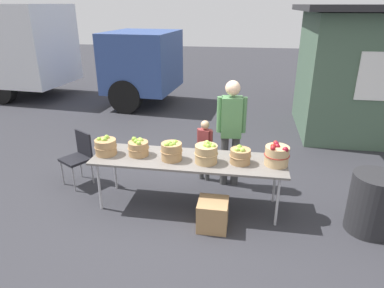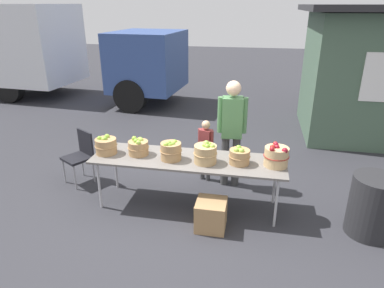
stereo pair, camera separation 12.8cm
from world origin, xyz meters
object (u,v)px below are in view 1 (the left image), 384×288
at_px(box_truck, 31,49).
at_px(produce_crate, 213,214).
at_px(child_customer, 205,146).
at_px(apple_basket_green_4, 240,155).
at_px(vendor_adult, 231,126).
at_px(apple_basket_green_1, 138,147).
at_px(folding_chair, 79,154).
at_px(apple_basket_red_0, 277,155).
at_px(apple_basket_green_3, 206,153).
at_px(apple_basket_green_2, 172,151).
at_px(market_table, 189,161).
at_px(apple_basket_green_0, 106,146).
at_px(trash_barrel, 373,203).

xyz_separation_m(box_truck, produce_crate, (6.23, -5.99, -1.29)).
bearing_deg(child_customer, apple_basket_green_4, 143.25).
relative_size(vendor_adult, produce_crate, 4.38).
xyz_separation_m(apple_basket_green_1, folding_chair, (-1.14, 0.39, -0.36)).
xyz_separation_m(apple_basket_green_1, apple_basket_red_0, (1.92, -0.01, 0.02)).
distance_m(apple_basket_green_1, apple_basket_green_3, 0.99).
relative_size(apple_basket_green_2, folding_chair, 0.36).
xyz_separation_m(apple_basket_green_3, apple_basket_green_4, (0.45, 0.06, -0.02)).
relative_size(vendor_adult, child_customer, 1.64).
distance_m(market_table, vendor_adult, 0.97).
bearing_deg(apple_basket_green_1, apple_basket_green_0, -173.92).
height_order(apple_basket_red_0, vendor_adult, vendor_adult).
xyz_separation_m(apple_basket_green_4, child_customer, (-0.59, 0.86, -0.25)).
xyz_separation_m(apple_basket_green_0, apple_basket_green_2, (0.97, -0.03, 0.02)).
bearing_deg(child_customer, produce_crate, 120.86).
distance_m(apple_basket_green_2, trash_barrel, 2.69).
relative_size(apple_basket_green_2, vendor_adult, 0.18).
distance_m(box_truck, produce_crate, 8.74).
bearing_deg(vendor_adult, apple_basket_green_0, 19.28).
bearing_deg(folding_chair, produce_crate, 10.24).
xyz_separation_m(apple_basket_green_2, box_truck, (-5.60, 5.58, 0.60)).
xyz_separation_m(vendor_adult, box_truck, (-6.36, 4.76, 0.48)).
bearing_deg(apple_basket_green_0, market_table, 1.81).
bearing_deg(trash_barrel, apple_basket_green_3, 176.68).
xyz_separation_m(box_truck, trash_barrel, (8.25, -5.71, -1.09)).
distance_m(apple_basket_green_4, produce_crate, 0.87).
relative_size(apple_basket_green_4, vendor_adult, 0.17).
distance_m(apple_basket_green_0, apple_basket_green_2, 0.97).
relative_size(apple_basket_green_2, apple_basket_green_3, 0.94).
bearing_deg(apple_basket_green_2, apple_basket_green_4, 2.73).
bearing_deg(apple_basket_green_1, market_table, -0.97).
distance_m(apple_basket_green_0, apple_basket_green_1, 0.47).
bearing_deg(produce_crate, market_table, 130.08).
xyz_separation_m(market_table, produce_crate, (0.41, -0.48, -0.52)).
xyz_separation_m(apple_basket_green_3, trash_barrel, (2.16, -0.13, -0.49)).
bearing_deg(market_table, apple_basket_green_3, -16.46).
xyz_separation_m(child_customer, trash_barrel, (2.30, -1.04, -0.22)).
xyz_separation_m(apple_basket_green_4, produce_crate, (-0.31, -0.46, -0.67)).
bearing_deg(apple_basket_green_1, apple_basket_red_0, -0.20).
bearing_deg(produce_crate, apple_basket_green_1, 156.39).
bearing_deg(apple_basket_red_0, folding_chair, 172.66).
distance_m(child_customer, produce_crate, 1.41).
distance_m(apple_basket_green_2, apple_basket_red_0, 1.42).
bearing_deg(produce_crate, apple_basket_green_4, 56.39).
distance_m(apple_basket_green_0, produce_crate, 1.79).
height_order(apple_basket_green_2, box_truck, box_truck).
distance_m(apple_basket_green_3, vendor_adult, 0.88).
bearing_deg(box_truck, apple_basket_green_2, -40.50).
distance_m(market_table, apple_basket_green_2, 0.29).
bearing_deg(apple_basket_green_3, apple_basket_red_0, 5.05).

